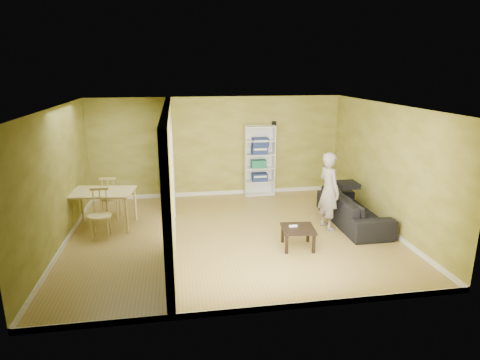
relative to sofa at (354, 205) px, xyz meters
The scene contains 16 objects.
room_shell 2.85m from the sofa, behind, with size 6.50×6.50×6.50m.
partition 4.00m from the sofa, behind, with size 0.22×5.50×2.60m, color tan, non-canonical shape.
wall_speaker 3.13m from the sofa, 115.81° to the left, with size 0.10×0.10×0.10m, color black.
sofa is the anchor object (origin of this frame).
person 0.86m from the sofa, 166.99° to the right, with size 0.55×0.70×1.93m, color slate.
bookshelf 2.93m from the sofa, 123.90° to the left, with size 0.79×0.34×1.87m.
paper_box_navy_a 2.84m from the sofa, 124.24° to the left, with size 0.40×0.26×0.20m, color #1B164E.
paper_box_teal 2.89m from the sofa, 124.77° to the left, with size 0.39×0.25×0.20m, color #1E634B.
paper_box_navy_b 2.96m from the sofa, 124.45° to the left, with size 0.41×0.27×0.21m, color navy.
paper_box_navy_c 3.01m from the sofa, 124.13° to the left, with size 0.42×0.27×0.21m, color navy.
coffee_table 1.85m from the sofa, 147.13° to the right, with size 0.60×0.60×0.40m.
game_controller 1.88m from the sofa, 150.07° to the right, with size 0.16×0.04×0.03m, color white.
dining_table 5.39m from the sofa, behind, with size 1.28×0.85×0.80m.
chair_left 6.19m from the sofa, behind, with size 0.44×0.44×0.96m, color tan, non-canonical shape.
chair_near 5.30m from the sofa, behind, with size 0.46×0.46×1.00m, color tan, non-canonical shape.
chair_far 5.40m from the sofa, 166.89° to the left, with size 0.45×0.45×0.99m, color tan, non-canonical shape.
Camera 1 is at (-1.03, -7.53, 3.28)m, focal length 30.00 mm.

